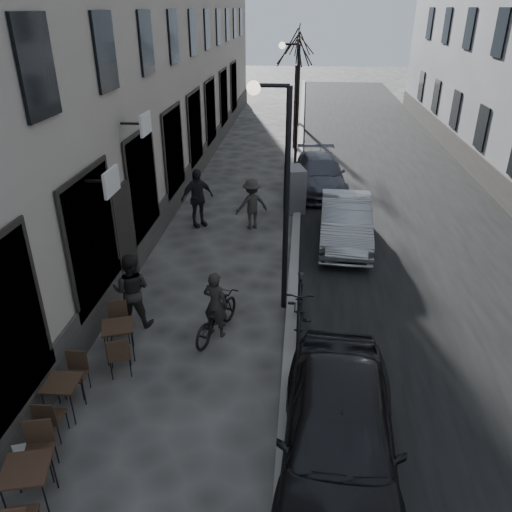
% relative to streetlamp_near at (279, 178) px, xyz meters
% --- Properties ---
extents(road, '(7.30, 60.00, 0.00)m').
position_rel_streetlamp_near_xyz_m(road, '(4.02, 10.00, -3.16)').
color(road, black).
rests_on(road, ground).
extents(kerb, '(0.25, 60.00, 0.12)m').
position_rel_streetlamp_near_xyz_m(kerb, '(0.37, 10.00, -3.10)').
color(kerb, gray).
rests_on(kerb, ground).
extents(streetlamp_near, '(0.90, 0.28, 5.09)m').
position_rel_streetlamp_near_xyz_m(streetlamp_near, '(0.00, 0.00, 0.00)').
color(streetlamp_near, black).
rests_on(streetlamp_near, ground).
extents(streetlamp_far, '(0.90, 0.28, 5.09)m').
position_rel_streetlamp_near_xyz_m(streetlamp_far, '(0.00, 12.00, 0.00)').
color(streetlamp_far, black).
rests_on(streetlamp_far, ground).
extents(tree_near, '(2.40, 2.40, 5.70)m').
position_rel_streetlamp_near_xyz_m(tree_near, '(0.07, 15.00, 1.50)').
color(tree_near, black).
rests_on(tree_near, ground).
extents(tree_far, '(2.40, 2.40, 5.70)m').
position_rel_streetlamp_near_xyz_m(tree_far, '(0.07, 21.00, 1.50)').
color(tree_far, black).
rests_on(tree_far, ground).
extents(bistro_set_a, '(0.79, 1.58, 0.90)m').
position_rel_streetlamp_near_xyz_m(bistro_set_a, '(-3.11, -5.61, -2.70)').
color(bistro_set_a, '#322016').
rests_on(bistro_set_a, ground).
extents(bistro_set_b, '(0.59, 1.41, 0.83)m').
position_rel_streetlamp_near_xyz_m(bistro_set_b, '(-3.43, -3.82, -2.73)').
color(bistro_set_b, '#322016').
rests_on(bistro_set_b, ground).
extents(bistro_set_c, '(0.88, 1.52, 0.87)m').
position_rel_streetlamp_near_xyz_m(bistro_set_c, '(-3.03, -2.17, -2.71)').
color(bistro_set_c, '#322016').
rests_on(bistro_set_c, ground).
extents(sign_board, '(0.43, 0.61, 0.98)m').
position_rel_streetlamp_near_xyz_m(sign_board, '(-3.84, -4.67, -2.76)').
color(sign_board, black).
rests_on(sign_board, ground).
extents(utility_cabinet, '(0.81, 1.13, 1.53)m').
position_rel_streetlamp_near_xyz_m(utility_cabinet, '(0.26, 6.29, -2.39)').
color(utility_cabinet, '#5E5E61').
rests_on(utility_cabinet, ground).
extents(bicycle, '(1.14, 1.85, 0.92)m').
position_rel_streetlamp_near_xyz_m(bicycle, '(-1.22, -1.24, -2.70)').
color(bicycle, black).
rests_on(bicycle, ground).
extents(cyclist_rider, '(0.63, 0.52, 1.50)m').
position_rel_streetlamp_near_xyz_m(cyclist_rider, '(-1.22, -1.24, -2.41)').
color(cyclist_rider, black).
rests_on(cyclist_rider, ground).
extents(pedestrian_near, '(0.84, 0.66, 1.70)m').
position_rel_streetlamp_near_xyz_m(pedestrian_near, '(-3.10, -1.00, -2.31)').
color(pedestrian_near, black).
rests_on(pedestrian_near, ground).
extents(pedestrian_mid, '(1.20, 0.99, 1.61)m').
position_rel_streetlamp_near_xyz_m(pedestrian_mid, '(-1.05, 4.63, -2.36)').
color(pedestrian_mid, '#2D2A28').
rests_on(pedestrian_mid, ground).
extents(pedestrian_far, '(1.15, 1.05, 1.89)m').
position_rel_streetlamp_near_xyz_m(pedestrian_far, '(-2.79, 4.65, -2.22)').
color(pedestrian_far, black).
rests_on(pedestrian_far, ground).
extents(car_near, '(1.98, 4.46, 1.49)m').
position_rel_streetlamp_near_xyz_m(car_near, '(1.17, -4.56, -2.42)').
color(car_near, black).
rests_on(car_near, ground).
extents(car_mid, '(1.62, 4.20, 1.36)m').
position_rel_streetlamp_near_xyz_m(car_mid, '(1.82, 3.79, -2.48)').
color(car_mid, gray).
rests_on(car_mid, ground).
extents(car_far, '(2.12, 4.55, 1.29)m').
position_rel_streetlamp_near_xyz_m(car_far, '(1.17, 8.57, -2.52)').
color(car_far, '#3F404A').
rests_on(car_far, ground).
extents(moped, '(0.57, 1.99, 1.19)m').
position_rel_streetlamp_near_xyz_m(moped, '(0.54, -0.88, -2.56)').
color(moped, black).
rests_on(moped, ground).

